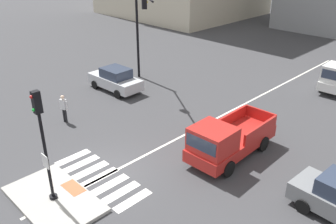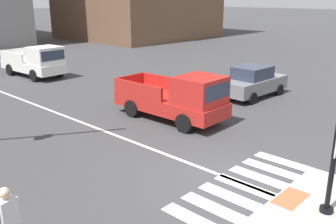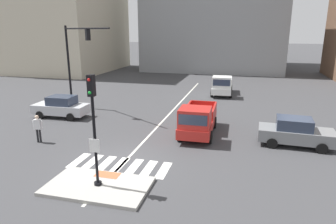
{
  "view_description": "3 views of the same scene",
  "coord_description": "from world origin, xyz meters",
  "px_view_note": "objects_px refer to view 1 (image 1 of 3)",
  "views": [
    {
      "loc": [
        11.27,
        -7.32,
        9.46
      ],
      "look_at": [
        -1.3,
        5.29,
        0.87
      ],
      "focal_mm": 37.85,
      "sensor_mm": 36.0,
      "label": 1
    },
    {
      "loc": [
        -8.33,
        -5.09,
        5.12
      ],
      "look_at": [
        1.08,
        3.66,
        1.1
      ],
      "focal_mm": 39.78,
      "sensor_mm": 36.0,
      "label": 2
    },
    {
      "loc": [
        5.69,
        -12.79,
        6.43
      ],
      "look_at": [
        1.18,
        4.71,
        1.47
      ],
      "focal_mm": 31.97,
      "sensor_mm": 36.0,
      "label": 3
    }
  ],
  "objects_px": {
    "car_silver_cross_left": "(115,79)",
    "traffic_light_mast": "(140,21)",
    "pickup_truck_red_eastbound_mid": "(227,141)",
    "signal_pole": "(43,138)",
    "pedestrian_at_curb_left": "(64,106)"
  },
  "relations": [
    {
      "from": "traffic_light_mast",
      "to": "pickup_truck_red_eastbound_mid",
      "type": "xyz_separation_m",
      "value": [
        10.51,
        -3.85,
        -3.58
      ]
    },
    {
      "from": "car_silver_cross_left",
      "to": "signal_pole",
      "type": "bearing_deg",
      "value": -49.69
    },
    {
      "from": "signal_pole",
      "to": "car_silver_cross_left",
      "type": "bearing_deg",
      "value": 130.31
    },
    {
      "from": "pickup_truck_red_eastbound_mid",
      "to": "traffic_light_mast",
      "type": "bearing_deg",
      "value": 159.88
    },
    {
      "from": "traffic_light_mast",
      "to": "pedestrian_at_curb_left",
      "type": "distance_m",
      "value": 8.29
    },
    {
      "from": "pedestrian_at_curb_left",
      "to": "signal_pole",
      "type": "bearing_deg",
      "value": -34.26
    },
    {
      "from": "signal_pole",
      "to": "traffic_light_mast",
      "type": "distance_m",
      "value": 13.65
    },
    {
      "from": "signal_pole",
      "to": "traffic_light_mast",
      "type": "relative_size",
      "value": 0.68
    },
    {
      "from": "car_silver_cross_left",
      "to": "traffic_light_mast",
      "type": "bearing_deg",
      "value": 85.11
    },
    {
      "from": "traffic_light_mast",
      "to": "signal_pole",
      "type": "bearing_deg",
      "value": -56.46
    },
    {
      "from": "signal_pole",
      "to": "pickup_truck_red_eastbound_mid",
      "type": "distance_m",
      "value": 8.27
    },
    {
      "from": "car_silver_cross_left",
      "to": "pickup_truck_red_eastbound_mid",
      "type": "xyz_separation_m",
      "value": [
        10.71,
        -1.61,
        0.17
      ]
    },
    {
      "from": "signal_pole",
      "to": "car_silver_cross_left",
      "type": "distance_m",
      "value": 12.06
    },
    {
      "from": "traffic_light_mast",
      "to": "car_silver_cross_left",
      "type": "bearing_deg",
      "value": -94.89
    },
    {
      "from": "traffic_light_mast",
      "to": "car_silver_cross_left",
      "type": "xyz_separation_m",
      "value": [
        -0.19,
        -2.24,
        -3.75
      ]
    }
  ]
}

